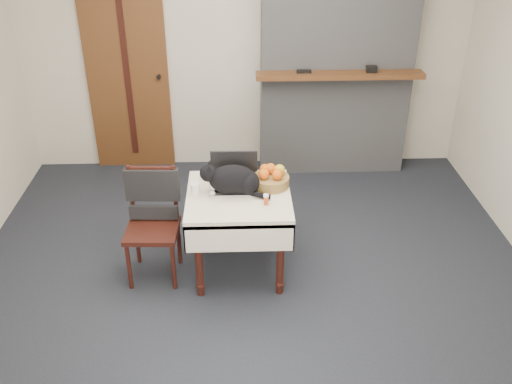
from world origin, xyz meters
TOP-DOWN VIEW (x-y plane):
  - ground at (0.00, 0.00)m, footprint 4.50×4.50m
  - room_shell at (0.00, 0.46)m, footprint 4.52×4.01m
  - door at (-1.20, 1.97)m, footprint 0.82×0.10m
  - chimney at (0.90, 1.85)m, footprint 1.62×0.48m
  - side_table at (-0.10, 0.03)m, footprint 0.78×0.78m
  - laptop at (-0.13, 0.16)m, footprint 0.36×0.31m
  - cat at (-0.13, 0.05)m, footprint 0.53×0.24m
  - cream_jar at (-0.42, 0.06)m, footprint 0.07×0.07m
  - pill_bottle at (0.10, -0.12)m, footprint 0.04×0.04m
  - fruit_basket at (0.15, 0.16)m, footprint 0.28×0.28m
  - desk_clutter at (0.10, 0.11)m, footprint 0.12×0.07m
  - chair at (-0.76, 0.08)m, footprint 0.42×0.41m

SIDE VIEW (x-z plane):
  - ground at x=0.00m, z-range 0.00..0.00m
  - chair at x=-0.76m, z-range 0.12..1.01m
  - side_table at x=-0.10m, z-range 0.24..0.94m
  - desk_clutter at x=0.10m, z-range 0.70..0.71m
  - cream_jar at x=-0.42m, z-range 0.70..0.78m
  - pill_bottle at x=0.10m, z-range 0.70..0.78m
  - fruit_basket at x=0.15m, z-range 0.68..0.84m
  - laptop at x=-0.13m, z-range 0.63..0.90m
  - cat at x=-0.13m, z-range 0.68..0.94m
  - door at x=-1.20m, z-range 0.00..2.00m
  - chimney at x=0.90m, z-range 0.00..2.60m
  - room_shell at x=0.00m, z-range 0.46..3.07m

